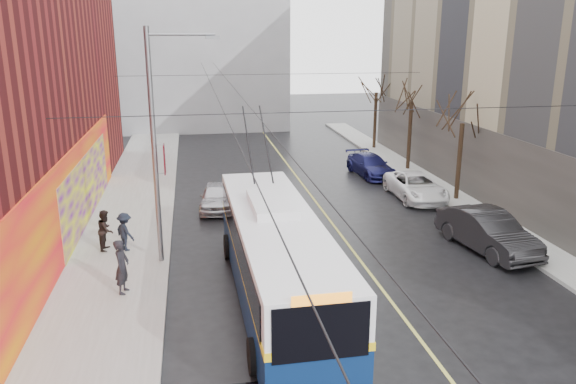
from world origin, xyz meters
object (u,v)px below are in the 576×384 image
object	(u,v)px
following_car	(216,196)
pedestrian_c	(125,232)
pedestrian_a	(122,267)
streetlight_pole	(158,142)
parked_car_b	(488,231)
parked_car_d	(371,165)
parked_car_c	(416,186)
tree_mid	(412,90)
pedestrian_b	(106,230)
tree_far	(377,82)
trolleybus	(277,256)
tree_near	(464,109)

from	to	relation	value
following_car	pedestrian_c	bearing A→B (deg)	-119.65
pedestrian_a	streetlight_pole	bearing A→B (deg)	-12.64
parked_car_b	parked_car_d	distance (m)	12.97
parked_car_b	parked_car_c	world-z (taller)	parked_car_b
streetlight_pole	parked_car_c	distance (m)	15.37
tree_mid	parked_car_c	distance (m)	7.96
parked_car_d	pedestrian_b	size ratio (longest dim) A/B	2.72
tree_mid	parked_car_b	size ratio (longest dim) A/B	1.32
tree_far	parked_car_b	size ratio (longest dim) A/B	1.29
pedestrian_a	trolleybus	bearing A→B (deg)	-89.98
trolleybus	tree_mid	bearing A→B (deg)	55.29
streetlight_pole	tree_mid	size ratio (longest dim) A/B	1.35
tree_mid	parked_car_b	distance (m)	14.69
trolleybus	pedestrian_a	world-z (taller)	trolleybus
parked_car_d	pedestrian_a	world-z (taller)	pedestrian_a
streetlight_pole	pedestrian_b	world-z (taller)	streetlight_pole
tree_mid	parked_car_d	distance (m)	5.48
trolleybus	pedestrian_a	bearing A→B (deg)	165.57
parked_car_c	parked_car_b	bearing A→B (deg)	-89.68
tree_mid	pedestrian_a	size ratio (longest dim) A/B	3.49
tree_mid	trolleybus	distance (m)	20.66
pedestrian_a	parked_car_d	bearing A→B (deg)	-29.16
tree_near	parked_car_c	xyz separation A→B (m)	(-2.00, 0.80, -4.29)
tree_near	parked_car_d	size ratio (longest dim) A/B	1.39
tree_mid	tree_far	size ratio (longest dim) A/B	1.02
streetlight_pole	pedestrian_a	size ratio (longest dim) A/B	4.70
parked_car_c	parked_car_d	size ratio (longest dim) A/B	1.08
trolleybus	following_car	size ratio (longest dim) A/B	3.15
trolleybus	tree_near	bearing A→B (deg)	40.29
parked_car_c	tree_far	bearing A→B (deg)	81.70
trolleybus	pedestrian_c	xyz separation A→B (m)	(-5.46, 5.23, -0.67)
streetlight_pole	trolleybus	xyz separation A→B (m)	(3.83, -3.90, -3.22)
tree_near	following_car	world-z (taller)	tree_near
parked_car_b	parked_car_d	bearing A→B (deg)	84.59
tree_mid	trolleybus	size ratio (longest dim) A/B	0.54
tree_far	trolleybus	distance (m)	26.68
parked_car_c	tree_near	bearing A→B (deg)	-21.40
parked_car_c	parked_car_d	bearing A→B (deg)	99.54
streetlight_pole	parked_car_b	world-z (taller)	streetlight_pole
parked_car_b	following_car	xyz separation A→B (m)	(-10.80, 7.64, -0.17)
tree_mid	pedestrian_b	xyz separation A→B (m)	(-17.55, -11.44, -4.26)
streetlight_pole	tree_far	world-z (taller)	streetlight_pole
pedestrian_b	pedestrian_c	xyz separation A→B (m)	(0.78, -0.23, -0.05)
trolleybus	following_car	xyz separation A→B (m)	(-1.50, 10.68, -0.95)
tree_mid	parked_car_b	world-z (taller)	tree_mid
parked_car_c	following_car	bearing A→B (deg)	-179.55
tree_near	pedestrian_b	xyz separation A→B (m)	(-17.55, -4.44, -3.98)
tree_near	following_car	xyz separation A→B (m)	(-12.80, 0.77, -4.31)
following_car	pedestrian_b	size ratio (longest dim) A/B	2.33
trolleybus	pedestrian_c	size ratio (longest dim) A/B	7.75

